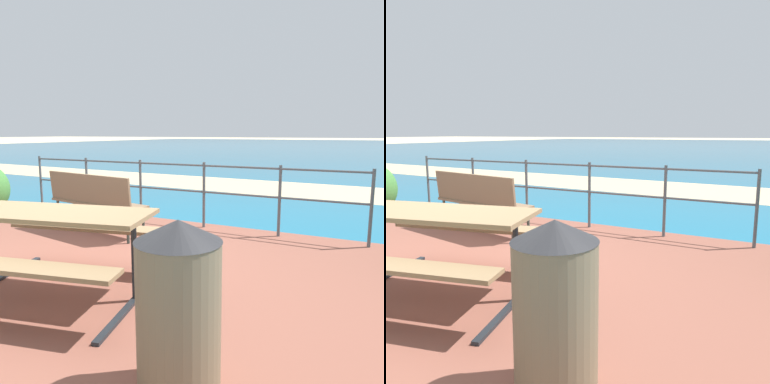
# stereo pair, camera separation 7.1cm
# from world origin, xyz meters

# --- Properties ---
(ground_plane) EXTENTS (240.00, 240.00, 0.00)m
(ground_plane) POSITION_xyz_m (0.00, 0.00, 0.00)
(ground_plane) COLOR beige
(patio_paving) EXTENTS (6.40, 5.20, 0.06)m
(patio_paving) POSITION_xyz_m (0.00, 0.00, 0.03)
(patio_paving) COLOR brown
(patio_paving) RESTS_ON ground
(sea_water) EXTENTS (90.00, 90.00, 0.01)m
(sea_water) POSITION_xyz_m (0.00, 40.00, 0.01)
(sea_water) COLOR #196B8E
(sea_water) RESTS_ON ground
(beach_strip) EXTENTS (54.07, 5.41, 0.01)m
(beach_strip) POSITION_xyz_m (0.00, 7.44, 0.01)
(beach_strip) COLOR tan
(beach_strip) RESTS_ON ground
(picnic_table) EXTENTS (2.04, 1.82, 0.77)m
(picnic_table) POSITION_xyz_m (0.37, -0.44, 0.65)
(picnic_table) COLOR #8C704C
(picnic_table) RESTS_ON patio_paving
(park_bench) EXTENTS (1.74, 0.68, 0.89)m
(park_bench) POSITION_xyz_m (-0.71, 1.31, 0.61)
(park_bench) COLOR #7A6047
(park_bench) RESTS_ON patio_paving
(railing_fence) EXTENTS (5.94, 0.04, 1.03)m
(railing_fence) POSITION_xyz_m (0.00, 2.36, 0.70)
(railing_fence) COLOR #4C5156
(railing_fence) RESTS_ON patio_paving
(trash_bin) EXTENTS (0.49, 0.49, 1.01)m
(trash_bin) POSITION_xyz_m (2.01, -1.12, 0.57)
(trash_bin) COLOR #726047
(trash_bin) RESTS_ON patio_paving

